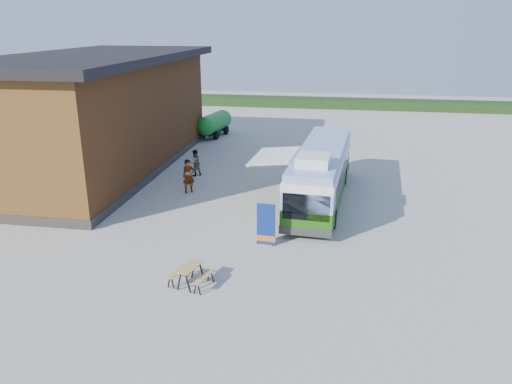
% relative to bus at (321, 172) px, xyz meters
% --- Properties ---
extents(ground, '(100.00, 100.00, 0.00)m').
position_rel_bus_xyz_m(ground, '(-4.03, -5.94, -1.67)').
color(ground, '#BCB7AD').
rests_on(ground, ground).
extents(barn, '(9.60, 21.20, 7.50)m').
position_rel_bus_xyz_m(barn, '(-14.53, 4.06, 1.92)').
color(barn, brown).
rests_on(barn, ground).
extents(hedge, '(40.00, 3.00, 1.00)m').
position_rel_bus_xyz_m(hedge, '(3.97, 32.06, -1.17)').
color(hedge, '#264419').
rests_on(hedge, ground).
extents(bus, '(3.21, 11.50, 3.49)m').
position_rel_bus_xyz_m(bus, '(0.00, 0.00, 0.00)').
color(bus, '#2F7012').
rests_on(bus, ground).
extents(awning, '(2.73, 4.09, 0.50)m').
position_rel_bus_xyz_m(awning, '(-2.26, -0.29, 0.88)').
color(awning, white).
rests_on(awning, ground).
extents(banner, '(0.84, 0.22, 1.94)m').
position_rel_bus_xyz_m(banner, '(-2.08, -6.19, -0.87)').
color(banner, navy).
rests_on(banner, ground).
extents(picnic_table, '(1.63, 1.52, 0.78)m').
position_rel_bus_xyz_m(picnic_table, '(-4.33, -10.17, -1.08)').
color(picnic_table, tan).
rests_on(picnic_table, ground).
extents(person_a, '(0.85, 0.80, 1.96)m').
position_rel_bus_xyz_m(person_a, '(-7.55, 0.20, -0.69)').
color(person_a, '#999999').
rests_on(person_a, ground).
extents(person_b, '(1.04, 1.04, 1.70)m').
position_rel_bus_xyz_m(person_b, '(-8.13, 3.46, -0.82)').
color(person_b, '#999999').
rests_on(person_b, ground).
extents(slurry_tanker, '(2.23, 5.38, 2.01)m').
position_rel_bus_xyz_m(slurry_tanker, '(-9.73, 14.91, -0.51)').
color(slurry_tanker, '#188728').
rests_on(slurry_tanker, ground).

